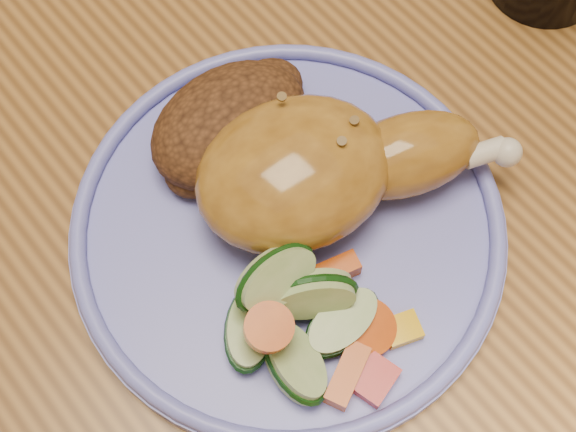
# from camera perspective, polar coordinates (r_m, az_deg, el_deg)

# --- Properties ---
(ground) EXTENTS (4.00, 4.00, 0.00)m
(ground) POSITION_cam_1_polar(r_m,az_deg,el_deg) (1.24, -1.71, -8.48)
(ground) COLOR brown
(ground) RESTS_ON ground
(dining_table) EXTENTS (0.90, 1.40, 0.75)m
(dining_table) POSITION_cam_1_polar(r_m,az_deg,el_deg) (0.63, -3.37, 8.32)
(dining_table) COLOR brown
(dining_table) RESTS_ON ground
(plate) EXTENTS (0.26, 0.26, 0.01)m
(plate) POSITION_cam_1_polar(r_m,az_deg,el_deg) (0.48, 0.00, -1.03)
(plate) COLOR #6C6ECC
(plate) RESTS_ON dining_table
(plate_rim) EXTENTS (0.26, 0.26, 0.01)m
(plate_rim) POSITION_cam_1_polar(r_m,az_deg,el_deg) (0.47, 0.00, -0.50)
(plate_rim) COLOR #6C6ECC
(plate_rim) RESTS_ON plate
(chicken_leg) EXTENTS (0.18, 0.13, 0.06)m
(chicken_leg) POSITION_cam_1_polar(r_m,az_deg,el_deg) (0.46, 2.45, 3.37)
(chicken_leg) COLOR #AA7123
(chicken_leg) RESTS_ON plate
(rice_pilaf) EXTENTS (0.11, 0.08, 0.05)m
(rice_pilaf) POSITION_cam_1_polar(r_m,az_deg,el_deg) (0.49, -4.02, 6.61)
(rice_pilaf) COLOR #4E2B13
(rice_pilaf) RESTS_ON plate
(vegetable_pile) EXTENTS (0.11, 0.11, 0.06)m
(vegetable_pile) POSITION_cam_1_polar(r_m,az_deg,el_deg) (0.44, 1.16, -7.44)
(vegetable_pile) COLOR #A50A05
(vegetable_pile) RESTS_ON plate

